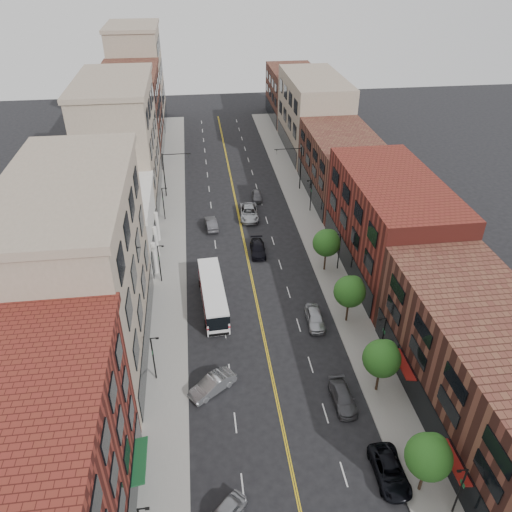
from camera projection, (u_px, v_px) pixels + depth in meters
name	position (u px, v px, depth m)	size (l,w,h in m)	color
ground	(285.00, 437.00, 42.03)	(220.00, 220.00, 0.00)	black
sidewalk_left	(171.00, 236.00, 70.15)	(4.00, 110.00, 0.15)	gray
sidewalk_right	(311.00, 227.00, 72.28)	(4.00, 110.00, 0.15)	gray
bldg_l_redbrick	(39.00, 474.00, 31.43)	(10.00, 16.00, 14.00)	maroon
bldg_l_tanoffice	(83.00, 276.00, 46.22)	(10.00, 22.00, 18.00)	gray
bldg_l_white	(113.00, 229.00, 63.95)	(10.00, 14.00, 8.00)	silver
bldg_l_far_a	(121.00, 145.00, 75.45)	(10.00, 20.00, 18.00)	gray
bldg_l_far_b	(133.00, 115.00, 92.96)	(10.00, 20.00, 15.00)	#5A2D24
bldg_l_far_c	(138.00, 79.00, 106.64)	(10.00, 16.00, 20.00)	gray
bldg_r_near	(489.00, 376.00, 41.14)	(10.00, 26.00, 10.00)	#5A2D24
bldg_r_mid	(389.00, 225.00, 60.64)	(10.00, 22.00, 12.00)	maroon
bldg_r_far_a	(342.00, 166.00, 78.72)	(10.00, 20.00, 10.00)	#5A2D24
bldg_r_far_b	(313.00, 114.00, 95.18)	(10.00, 22.00, 14.00)	gray
bldg_r_far_c	(293.00, 95.00, 112.69)	(10.00, 18.00, 11.00)	#5A2D24
tree_r_0	(429.00, 455.00, 35.85)	(3.40, 3.40, 5.59)	black
tree_r_1	(382.00, 357.00, 44.20)	(3.40, 3.40, 5.59)	black
tree_r_2	(350.00, 290.00, 52.55)	(3.40, 3.40, 5.59)	black
tree_r_3	(327.00, 242.00, 60.90)	(3.40, 3.40, 5.59)	black
lamp_l_1	(154.00, 356.00, 45.94)	(0.81, 0.55, 5.05)	black
lamp_l_2	(160.00, 262.00, 59.30)	(0.81, 0.55, 5.05)	black
lamp_l_3	(164.00, 202.00, 72.66)	(0.81, 0.55, 5.05)	black
lamp_r_0	(460.00, 489.00, 34.91)	(0.81, 0.55, 5.05)	black
lamp_r_1	(383.00, 336.00, 48.27)	(0.81, 0.55, 5.05)	black
lamp_r_2	(339.00, 249.00, 61.63)	(0.81, 0.55, 5.05)	black
lamp_r_3	(311.00, 194.00, 74.99)	(0.81, 0.55, 5.05)	black
signal_mast_left	(168.00, 170.00, 78.51)	(4.49, 0.18, 7.20)	black
signal_mast_right	(296.00, 163.00, 80.70)	(4.49, 0.18, 7.20)	black
city_bus	(213.00, 293.00, 56.19)	(3.14, 11.30, 2.87)	white
car_angle_b	(212.00, 385.00, 45.92)	(1.63, 4.68, 1.54)	#9C9FA3
car_parked_near	(390.00, 471.00, 38.56)	(2.31, 5.00, 1.39)	black
car_parked_mid	(343.00, 398.00, 44.78)	(1.82, 4.47, 1.30)	#47474C
car_parked_far	(315.00, 318.00, 53.98)	(1.82, 4.53, 1.54)	#ABADB2
car_lane_behind	(211.00, 224.00, 71.82)	(1.55, 4.44, 1.46)	#414145
car_lane_a	(258.00, 249.00, 66.09)	(1.93, 4.75, 1.38)	black
car_lane_b	(249.00, 213.00, 74.46)	(2.73, 5.93, 1.65)	#A0A3A8
car_lane_c	(257.00, 196.00, 79.65)	(1.54, 3.84, 1.31)	#57575D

